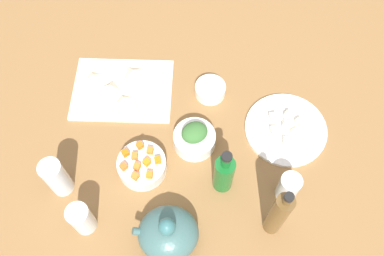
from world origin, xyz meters
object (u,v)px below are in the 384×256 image
Objects in this scene: cutting_board at (123,90)px; teapot at (168,233)px; plate_tofu at (286,129)px; drinking_glass_2 at (56,177)px; drinking_glass_1 at (288,187)px; drinking_glass_0 at (81,219)px; bowl_carrots at (142,166)px; bottle_1 at (278,214)px; bottle_0 at (224,173)px; bowl_small_side at (210,90)px; bowl_greens at (194,140)px.

cutting_board is 1.82× the size of teapot.
drinking_glass_2 reaches higher than plate_tofu.
drinking_glass_2 reaches higher than drinking_glass_1.
drinking_glass_0 is 0.80× the size of drinking_glass_2.
bowl_carrots is 41.97cm from bottle_1.
bowl_carrots is at bearing -9.40° from drinking_glass_1.
drinking_glass_1 is (-18.46, 2.67, -3.05)cm from bottle_0.
cutting_board is at bearing -97.99° from drinking_glass_0.
bowl_carrots is 34.31cm from bowl_small_side.
bowl_small_side is (-29.13, 0.73, 1.47)cm from cutting_board.
bowl_greens is (28.86, 5.07, 2.08)cm from plate_tofu.
drinking_glass_0 is at bearing 82.01° from cutting_board.
teapot is at bearing 43.97° from plate_tofu.
teapot is at bearing 109.44° from cutting_board.
bottle_1 is (6.95, 30.68, 10.76)cm from plate_tofu.
drinking_glass_1 reaches higher than cutting_board.
bowl_carrots is 0.98× the size of drinking_glass_2.
plate_tofu is (-52.93, 14.37, 0.10)cm from cutting_board.
plate_tofu is at bearing 150.19° from bowl_small_side.
teapot is (-8.66, 20.62, 2.84)cm from bowl_carrots.
bottle_0 is 1.35× the size of drinking_glass_2.
bowl_greens is 30.28cm from teapot.
bottle_1 is at bearing 110.82° from bowl_small_side.
drinking_glass_1 is (-33.66, -13.61, -0.45)cm from teapot.
plate_tofu is 70.63cm from drinking_glass_2.
plate_tofu is at bearing -138.46° from bottle_0.
plate_tofu is at bearing -136.03° from teapot.
plate_tofu is 49.84cm from teapot.
bottle_1 is at bearing 130.55° from bowl_greens.
drinking_glass_2 reaches higher than teapot.
bottle_1 is at bearing -172.53° from teapot.
plate_tofu is 28.37cm from bottle_0.
bowl_greens is 17.81cm from bowl_carrots.
bowl_carrots is at bearing -131.13° from drinking_glass_0.
plate_tofu is at bearing -162.69° from bowl_carrots.
bowl_carrots reaches higher than plate_tofu.
bowl_small_side is 0.50× the size of bottle_0.
bowl_small_side is at bearing -105.10° from bowl_greens.
teapot reaches higher than bowl_small_side.
bottle_0 reaches higher than plate_tofu.
drinking_glass_0 is at bearing 0.26° from bottle_1.
bowl_greens is 1.28× the size of bowl_small_side.
drinking_glass_2 is (67.50, 19.66, 6.78)cm from plate_tofu.
bowl_greens is 0.50× the size of bottle_1.
bottle_1 is (-37.41, 16.85, 8.84)cm from bowl_carrots.
bowl_carrots is 22.93cm from drinking_glass_0.
bowl_greens reaches higher than plate_tofu.
drinking_glass_0 reaches higher than cutting_board.
bottle_0 reaches higher than bowl_carrots.
cutting_board is 46.54cm from bottle_0.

